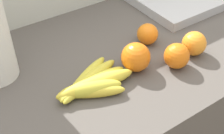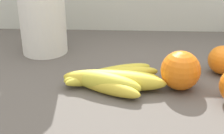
% 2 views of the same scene
% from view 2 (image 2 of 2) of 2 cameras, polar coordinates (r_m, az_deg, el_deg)
% --- Properties ---
extents(wall_back, '(2.21, 0.06, 1.30)m').
position_cam_2_polar(wall_back, '(1.19, 4.87, -5.64)').
color(wall_back, silver).
rests_on(wall_back, ground).
extents(banana_bunch, '(0.22, 0.17, 0.04)m').
position_cam_2_polar(banana_bunch, '(0.68, -0.35, -2.19)').
color(banana_bunch, gold).
rests_on(banana_bunch, counter).
extents(orange_back_right, '(0.08, 0.08, 0.08)m').
position_cam_2_polar(orange_back_right, '(0.68, 12.13, -0.61)').
color(orange_back_right, orange).
rests_on(orange_back_right, counter).
extents(orange_front, '(0.07, 0.07, 0.07)m').
position_cam_2_polar(orange_front, '(0.78, 19.12, 1.21)').
color(orange_front, orange).
rests_on(orange_front, counter).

